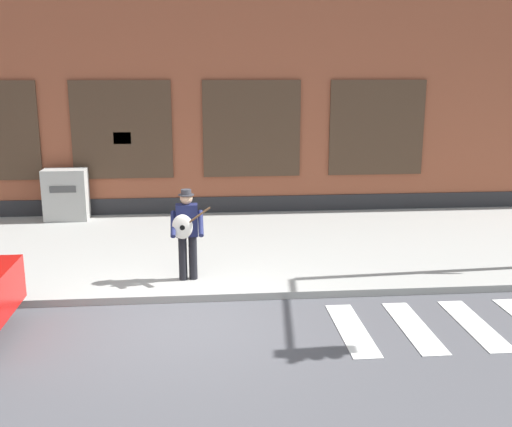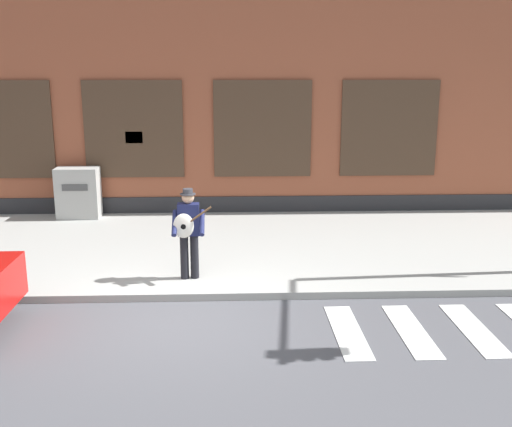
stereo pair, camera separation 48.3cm
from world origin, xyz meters
TOP-DOWN VIEW (x-y plane):
  - ground_plane at (0.00, 0.00)m, footprint 160.00×160.00m
  - sidewalk at (0.00, 3.74)m, footprint 28.00×5.97m
  - building_backdrop at (-0.00, 8.72)m, footprint 28.00×4.06m
  - crosswalk at (4.95, -0.54)m, footprint 5.20×1.90m
  - busker at (0.07, 1.54)m, footprint 0.71×0.52m
  - utility_box at (-3.05, 6.28)m, footprint 1.05×0.61m

SIDE VIEW (x-z plane):
  - ground_plane at x=0.00m, z-range 0.00..0.00m
  - crosswalk at x=4.95m, z-range 0.00..0.01m
  - sidewalk at x=0.00m, z-range 0.00..0.13m
  - utility_box at x=-3.05m, z-range 0.13..1.41m
  - busker at x=0.07m, z-range 0.24..1.89m
  - building_backdrop at x=0.00m, z-range 0.00..6.06m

